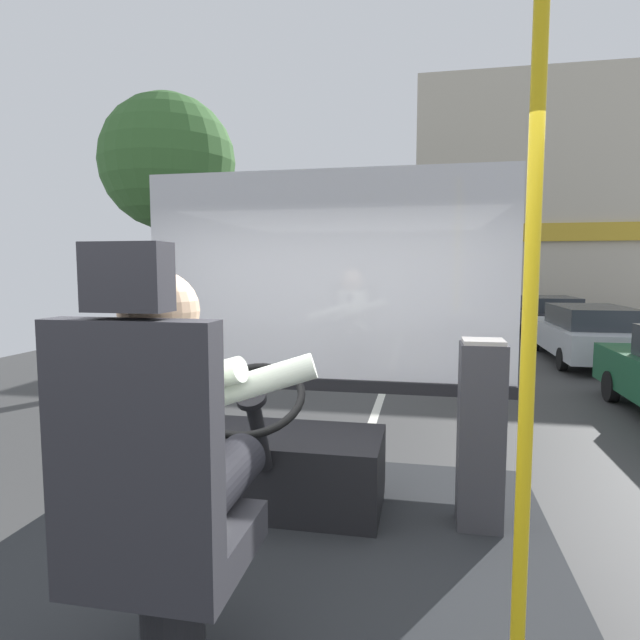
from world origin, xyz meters
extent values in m
cube|color=#373737|center=(0.00, 8.80, -0.03)|extent=(18.00, 44.00, 0.05)
cube|color=silver|center=(0.00, 8.80, 0.00)|extent=(0.12, 39.60, 0.00)
cube|color=black|center=(0.00, 0.00, 0.74)|extent=(2.60, 3.20, 0.06)
cylinder|color=black|center=(-0.10, -0.43, 0.96)|extent=(0.20, 0.20, 0.38)
cube|color=#28282D|center=(-0.10, -0.43, 1.21)|extent=(0.48, 0.48, 0.12)
cube|color=#28282D|center=(-0.10, -0.62, 1.60)|extent=(0.48, 0.10, 0.66)
cube|color=#28282D|center=(-0.10, -0.62, 2.04)|extent=(0.22, 0.10, 0.18)
cylinder|color=black|center=(0.00, -0.28, 1.36)|extent=(0.18, 0.49, 0.18)
cylinder|color=black|center=(-0.19, -0.28, 1.36)|extent=(0.18, 0.49, 0.18)
cylinder|color=silver|center=(-0.10, -0.46, 1.55)|extent=(0.35, 0.35, 0.56)
cube|color=black|center=(-0.10, -0.27, 1.62)|extent=(0.06, 0.01, 0.35)
sphere|color=tan|center=(-0.10, -0.46, 1.94)|extent=(0.23, 0.23, 0.23)
cylinder|color=silver|center=(0.02, -0.18, 1.65)|extent=(0.60, 0.21, 0.26)
cylinder|color=silver|center=(-0.21, -0.18, 1.65)|extent=(0.60, 0.21, 0.26)
cube|color=black|center=(-0.10, 0.85, 0.97)|extent=(1.10, 0.56, 0.40)
cylinder|color=black|center=(-0.10, 0.46, 1.28)|extent=(0.07, 0.27, 0.43)
torus|color=black|center=(-0.10, 0.36, 1.48)|extent=(0.49, 0.45, 0.26)
cylinder|color=black|center=(-0.10, 0.36, 1.48)|extent=(0.14, 0.13, 0.09)
cylinder|color=gold|center=(0.96, -0.24, 1.85)|extent=(0.04, 0.04, 2.17)
cube|color=#333338|center=(0.95, 0.81, 1.23)|extent=(0.22, 0.21, 0.93)
cube|color=#9E9993|center=(0.95, 0.81, 1.71)|extent=(0.20, 0.19, 0.02)
cube|color=silver|center=(0.00, 1.62, 2.02)|extent=(2.50, 0.01, 1.40)
cube|color=black|center=(0.00, 1.62, 1.28)|extent=(2.50, 0.08, 0.08)
cylinder|color=#4C3828|center=(-3.94, 7.21, 1.59)|extent=(0.33, 0.33, 3.19)
sphere|color=#36632D|center=(-3.94, 7.21, 3.98)|extent=(2.42, 2.42, 2.42)
cube|color=#BCB29E|center=(6.51, 19.98, 4.37)|extent=(12.44, 5.41, 8.74)
cube|color=gold|center=(6.51, 17.22, 3.28)|extent=(11.94, 0.12, 0.60)
cylinder|color=black|center=(3.53, 6.94, 0.24)|extent=(0.14, 0.48, 0.48)
cube|color=silver|center=(4.24, 10.82, 0.52)|extent=(1.73, 4.33, 0.57)
cube|color=#282D33|center=(4.24, 10.56, 1.03)|extent=(1.42, 2.38, 0.44)
cylinder|color=black|center=(5.06, 12.16, 0.23)|extent=(0.14, 0.47, 0.47)
cylinder|color=black|center=(3.42, 12.16, 0.23)|extent=(0.14, 0.47, 0.47)
cylinder|color=black|center=(3.42, 9.48, 0.23)|extent=(0.14, 0.47, 0.47)
cube|color=black|center=(4.38, 15.57, 0.51)|extent=(1.82, 3.97, 0.56)
cube|color=#282D33|center=(4.38, 15.33, 1.00)|extent=(1.49, 2.18, 0.43)
cylinder|color=black|center=(5.24, 16.80, 0.23)|extent=(0.14, 0.46, 0.46)
cylinder|color=black|center=(3.51, 16.80, 0.23)|extent=(0.14, 0.46, 0.46)
cylinder|color=black|center=(5.24, 14.34, 0.23)|extent=(0.14, 0.46, 0.46)
cylinder|color=black|center=(3.51, 14.34, 0.23)|extent=(0.14, 0.46, 0.46)
cube|color=navy|center=(4.47, 20.64, 0.60)|extent=(1.77, 4.04, 0.66)
cube|color=#282D33|center=(4.47, 20.40, 1.17)|extent=(1.45, 2.22, 0.50)
cylinder|color=black|center=(5.31, 21.90, 0.27)|extent=(0.14, 0.54, 0.54)
cylinder|color=black|center=(3.63, 21.90, 0.27)|extent=(0.14, 0.54, 0.54)
cylinder|color=black|center=(5.31, 19.39, 0.27)|extent=(0.14, 0.54, 0.54)
cylinder|color=black|center=(3.63, 19.39, 0.27)|extent=(0.14, 0.54, 0.54)
camera|label=1|loc=(0.66, -1.87, 2.06)|focal=29.72mm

